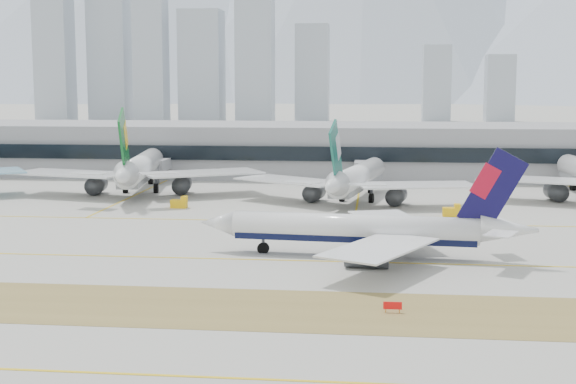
# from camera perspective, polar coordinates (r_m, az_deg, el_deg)

# --- Properties ---
(ground) EXTENTS (3000.00, 3000.00, 0.00)m
(ground) POSITION_cam_1_polar(r_m,az_deg,el_deg) (129.28, -3.22, -4.32)
(ground) COLOR #A9A69E
(ground) RESTS_ON ground
(apron_markings) EXTENTS (360.00, 122.22, 0.06)m
(apron_markings) POSITION_cam_1_polar(r_m,az_deg,el_deg) (78.50, -9.79, -12.42)
(apron_markings) COLOR olive
(apron_markings) RESTS_ON ground
(taxiing_airliner) EXTENTS (52.95, 45.84, 17.78)m
(taxiing_airliner) POSITION_cam_1_polar(r_m,az_deg,el_deg) (125.56, 5.60, -2.71)
(taxiing_airliner) COLOR white
(taxiing_airliner) RESTS_ON ground
(widebody_eva) EXTENTS (61.60, 60.81, 22.17)m
(widebody_eva) POSITION_cam_1_polar(r_m,az_deg,el_deg) (201.20, -10.51, 1.57)
(widebody_eva) COLOR white
(widebody_eva) RESTS_ON ground
(widebody_cathay) EXTENTS (55.48, 55.03, 20.13)m
(widebody_cathay) POSITION_cam_1_polar(r_m,az_deg,el_deg) (183.21, 4.85, 0.91)
(widebody_cathay) COLOR white
(widebody_cathay) RESTS_ON ground
(terminal) EXTENTS (280.00, 43.10, 15.00)m
(terminal) POSITION_cam_1_polar(r_m,az_deg,el_deg) (241.26, 1.21, 3.07)
(terminal) COLOR gray
(terminal) RESTS_ON ground
(hold_sign_right) EXTENTS (2.20, 0.15, 1.35)m
(hold_sign_right) POSITION_cam_1_polar(r_m,az_deg,el_deg) (96.34, 7.45, -8.02)
(hold_sign_right) COLOR red
(hold_sign_right) RESTS_ON ground
(gse_b) EXTENTS (3.55, 2.00, 2.60)m
(gse_b) POSITION_cam_1_polar(r_m,az_deg,el_deg) (176.71, -7.71, -0.79)
(gse_b) COLOR yellow
(gse_b) RESTS_ON ground
(gse_c) EXTENTS (3.55, 2.00, 2.60)m
(gse_c) POSITION_cam_1_polar(r_m,az_deg,el_deg) (167.26, 11.59, -1.36)
(gse_c) COLOR yellow
(gse_c) RESTS_ON ground
(city_skyline) EXTENTS (342.00, 49.80, 140.00)m
(city_skyline) POSITION_cam_1_polar(r_m,az_deg,el_deg) (592.51, -6.36, 9.84)
(city_skyline) COLOR #9FA9B5
(city_skyline) RESTS_ON ground
(mountain_ridge) EXTENTS (2830.00, 1120.00, 470.00)m
(mountain_ridge) POSITION_cam_1_polar(r_m,az_deg,el_deg) (1536.77, 6.78, 13.40)
(mountain_ridge) COLOR #9EA8B7
(mountain_ridge) RESTS_ON ground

